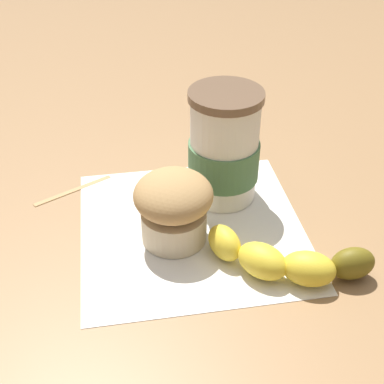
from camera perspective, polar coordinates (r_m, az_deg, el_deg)
name	(u,v)px	position (r m, az deg, el deg)	size (l,w,h in m)	color
ground_plane	(192,229)	(0.65, 0.00, -3.93)	(3.00, 3.00, 0.00)	#936D47
paper_napkin	(192,228)	(0.65, 0.00, -3.88)	(0.27, 0.27, 0.00)	white
coffee_cup	(224,150)	(0.66, 3.43, 4.55)	(0.09, 0.09, 0.15)	silver
muffin	(174,206)	(0.60, -1.98, -1.48)	(0.09, 0.09, 0.09)	beige
banana	(286,260)	(0.59, 10.00, -7.14)	(0.12, 0.17, 0.04)	yellow
wooden_stirrer	(73,190)	(0.72, -12.56, 0.19)	(0.11, 0.01, 0.00)	tan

